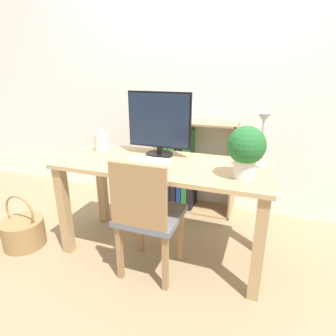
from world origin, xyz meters
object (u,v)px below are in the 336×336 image
at_px(desk_lamp, 262,135).
at_px(chair, 147,214).
at_px(vase, 101,141).
at_px(potted_plant, 246,149).
at_px(basket, 23,232).
at_px(keyboard, 150,160).
at_px(monitor, 159,123).
at_px(bookshelf, 184,171).

height_order(desk_lamp, chair, desk_lamp).
bearing_deg(chair, desk_lamp, 36.73).
height_order(vase, potted_plant, potted_plant).
relative_size(desk_lamp, basket, 0.85).
relative_size(potted_plant, chair, 0.37).
relative_size(vase, chair, 0.22).
bearing_deg(basket, keyboard, 17.23).
bearing_deg(potted_plant, desk_lamp, 68.70).
xyz_separation_m(vase, potted_plant, (1.13, -0.23, 0.11)).
height_order(monitor, potted_plant, monitor).
height_order(monitor, basket, monitor).
relative_size(monitor, desk_lamp, 1.30).
relative_size(potted_plant, basket, 0.73).
bearing_deg(bookshelf, keyboard, -91.42).
xyz_separation_m(potted_plant, bookshelf, (-0.64, 0.87, -0.52)).
xyz_separation_m(vase, basket, (-0.51, -0.44, -0.69)).
bearing_deg(bookshelf, monitor, -91.21).
xyz_separation_m(desk_lamp, basket, (-1.72, -0.40, -0.84)).
height_order(keyboard, vase, vase).
distance_m(keyboard, bookshelf, 0.85).
bearing_deg(keyboard, vase, 164.96).
bearing_deg(potted_plant, vase, 168.56).
relative_size(vase, desk_lamp, 0.50).
distance_m(bookshelf, basket, 1.50).
relative_size(monitor, keyboard, 1.58).
relative_size(keyboard, chair, 0.36).
relative_size(keyboard, vase, 1.65).
xyz_separation_m(keyboard, bookshelf, (0.02, 0.77, -0.35)).
bearing_deg(vase, bookshelf, 52.33).
bearing_deg(basket, bookshelf, 46.95).
distance_m(vase, bookshelf, 0.91).
relative_size(chair, basket, 1.94).
bearing_deg(bookshelf, potted_plant, -53.92).
relative_size(monitor, chair, 0.57).
distance_m(chair, basket, 1.14).
height_order(vase, chair, vase).
bearing_deg(desk_lamp, vase, 178.46).
distance_m(potted_plant, chair, 0.74).
xyz_separation_m(bookshelf, basket, (-1.01, -1.08, -0.27)).
bearing_deg(potted_plant, chair, -162.54).
relative_size(vase, bookshelf, 0.21).
bearing_deg(chair, potted_plant, 23.91).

